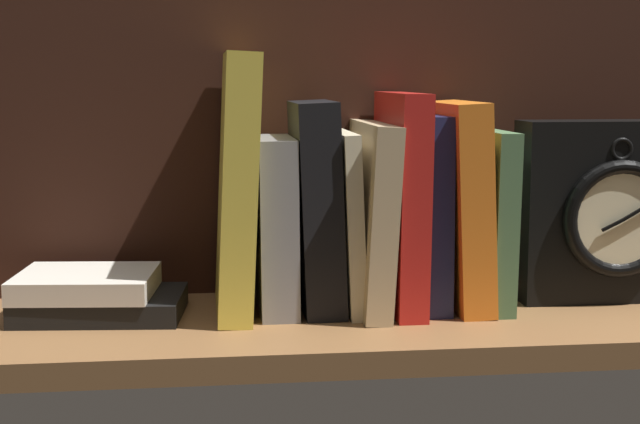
{
  "coord_description": "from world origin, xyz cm",
  "views": [
    {
      "loc": [
        -15.67,
        -92.54,
        23.64
      ],
      "look_at": [
        -3.91,
        3.3,
        10.01
      ],
      "focal_mm": 54.0,
      "sensor_mm": 36.0,
      "label": 1
    }
  ],
  "objects_px": {
    "book_gray_chess": "(276,225)",
    "book_stack_side": "(94,295)",
    "book_tan_shortstories": "(370,216)",
    "book_orange_pandolfini": "(459,205)",
    "framed_clock": "(609,212)",
    "book_cream_twain": "(347,221)",
    "book_yellow_seinlanguage": "(237,184)",
    "book_black_skeptic": "(316,206)",
    "book_green_romantic": "(488,218)",
    "book_navy_bierce": "(428,211)",
    "book_red_requiem": "(400,201)"
  },
  "relations": [
    {
      "from": "book_yellow_seinlanguage",
      "to": "framed_clock",
      "type": "distance_m",
      "value": 0.39
    },
    {
      "from": "book_navy_bierce",
      "to": "book_green_romantic",
      "type": "xyz_separation_m",
      "value": [
        0.06,
        0.0,
        -0.01
      ]
    },
    {
      "from": "book_cream_twain",
      "to": "book_navy_bierce",
      "type": "distance_m",
      "value": 0.09
    },
    {
      "from": "book_gray_chess",
      "to": "framed_clock",
      "type": "distance_m",
      "value": 0.35
    },
    {
      "from": "book_orange_pandolfini",
      "to": "book_stack_side",
      "type": "xyz_separation_m",
      "value": [
        -0.37,
        -0.0,
        -0.08
      ]
    },
    {
      "from": "book_gray_chess",
      "to": "framed_clock",
      "type": "bearing_deg",
      "value": 0.21
    },
    {
      "from": "book_red_requiem",
      "to": "book_stack_side",
      "type": "height_order",
      "value": "book_red_requiem"
    },
    {
      "from": "book_red_requiem",
      "to": "book_green_romantic",
      "type": "bearing_deg",
      "value": 0.0
    },
    {
      "from": "book_cream_twain",
      "to": "framed_clock",
      "type": "distance_m",
      "value": 0.28
    },
    {
      "from": "book_tan_shortstories",
      "to": "book_orange_pandolfini",
      "type": "height_order",
      "value": "book_orange_pandolfini"
    },
    {
      "from": "book_tan_shortstories",
      "to": "book_yellow_seinlanguage",
      "type": "bearing_deg",
      "value": 180.0
    },
    {
      "from": "book_gray_chess",
      "to": "book_tan_shortstories",
      "type": "xyz_separation_m",
      "value": [
        0.1,
        0.0,
        0.01
      ]
    },
    {
      "from": "book_yellow_seinlanguage",
      "to": "book_cream_twain",
      "type": "height_order",
      "value": "book_yellow_seinlanguage"
    },
    {
      "from": "book_navy_bierce",
      "to": "framed_clock",
      "type": "bearing_deg",
      "value": 0.38
    },
    {
      "from": "book_black_skeptic",
      "to": "book_orange_pandolfini",
      "type": "bearing_deg",
      "value": 0.0
    },
    {
      "from": "book_red_requiem",
      "to": "book_black_skeptic",
      "type": "bearing_deg",
      "value": 180.0
    },
    {
      "from": "book_navy_bierce",
      "to": "book_red_requiem",
      "type": "bearing_deg",
      "value": 180.0
    },
    {
      "from": "book_cream_twain",
      "to": "book_red_requiem",
      "type": "distance_m",
      "value": 0.06
    },
    {
      "from": "book_black_skeptic",
      "to": "book_green_romantic",
      "type": "bearing_deg",
      "value": 0.0
    },
    {
      "from": "book_green_romantic",
      "to": "framed_clock",
      "type": "xyz_separation_m",
      "value": [
        0.13,
        0.0,
        0.0
      ]
    },
    {
      "from": "book_green_romantic",
      "to": "book_navy_bierce",
      "type": "bearing_deg",
      "value": 180.0
    },
    {
      "from": "book_yellow_seinlanguage",
      "to": "book_red_requiem",
      "type": "bearing_deg",
      "value": 0.0
    },
    {
      "from": "book_cream_twain",
      "to": "book_yellow_seinlanguage",
      "type": "bearing_deg",
      "value": 180.0
    },
    {
      "from": "book_yellow_seinlanguage",
      "to": "framed_clock",
      "type": "xyz_separation_m",
      "value": [
        0.39,
        0.0,
        -0.03
      ]
    },
    {
      "from": "book_gray_chess",
      "to": "book_stack_side",
      "type": "relative_size",
      "value": 1.03
    },
    {
      "from": "book_black_skeptic",
      "to": "book_stack_side",
      "type": "xyz_separation_m",
      "value": [
        -0.22,
        -0.0,
        -0.08
      ]
    },
    {
      "from": "book_black_skeptic",
      "to": "book_cream_twain",
      "type": "xyz_separation_m",
      "value": [
        0.03,
        0.0,
        -0.02
      ]
    },
    {
      "from": "book_stack_side",
      "to": "book_orange_pandolfini",
      "type": "bearing_deg",
      "value": 0.73
    },
    {
      "from": "book_tan_shortstories",
      "to": "framed_clock",
      "type": "bearing_deg",
      "value": 0.29
    },
    {
      "from": "book_gray_chess",
      "to": "book_yellow_seinlanguage",
      "type": "bearing_deg",
      "value": 180.0
    },
    {
      "from": "book_gray_chess",
      "to": "book_tan_shortstories",
      "type": "bearing_deg",
      "value": 0.0
    },
    {
      "from": "book_yellow_seinlanguage",
      "to": "book_cream_twain",
      "type": "bearing_deg",
      "value": 0.0
    },
    {
      "from": "book_black_skeptic",
      "to": "framed_clock",
      "type": "xyz_separation_m",
      "value": [
        0.31,
        0.0,
        -0.01
      ]
    },
    {
      "from": "book_gray_chess",
      "to": "book_red_requiem",
      "type": "bearing_deg",
      "value": 0.0
    },
    {
      "from": "book_navy_bierce",
      "to": "book_orange_pandolfini",
      "type": "bearing_deg",
      "value": 0.0
    },
    {
      "from": "framed_clock",
      "to": "book_stack_side",
      "type": "distance_m",
      "value": 0.54
    },
    {
      "from": "book_yellow_seinlanguage",
      "to": "book_gray_chess",
      "type": "relative_size",
      "value": 1.47
    },
    {
      "from": "book_green_romantic",
      "to": "framed_clock",
      "type": "distance_m",
      "value": 0.13
    },
    {
      "from": "book_black_skeptic",
      "to": "book_navy_bierce",
      "type": "bearing_deg",
      "value": 0.0
    },
    {
      "from": "book_cream_twain",
      "to": "book_navy_bierce",
      "type": "relative_size",
      "value": 0.92
    },
    {
      "from": "book_tan_shortstories",
      "to": "book_navy_bierce",
      "type": "height_order",
      "value": "book_navy_bierce"
    },
    {
      "from": "book_orange_pandolfini",
      "to": "framed_clock",
      "type": "bearing_deg",
      "value": 0.46
    },
    {
      "from": "book_orange_pandolfini",
      "to": "book_navy_bierce",
      "type": "bearing_deg",
      "value": 180.0
    },
    {
      "from": "book_black_skeptic",
      "to": "book_navy_bierce",
      "type": "relative_size",
      "value": 1.07
    },
    {
      "from": "book_cream_twain",
      "to": "book_stack_side",
      "type": "height_order",
      "value": "book_cream_twain"
    },
    {
      "from": "book_cream_twain",
      "to": "book_tan_shortstories",
      "type": "xyz_separation_m",
      "value": [
        0.02,
        0.0,
        0.0
      ]
    },
    {
      "from": "book_cream_twain",
      "to": "book_tan_shortstories",
      "type": "relative_size",
      "value": 0.95
    },
    {
      "from": "book_gray_chess",
      "to": "book_tan_shortstories",
      "type": "relative_size",
      "value": 0.93
    },
    {
      "from": "book_yellow_seinlanguage",
      "to": "book_gray_chess",
      "type": "height_order",
      "value": "book_yellow_seinlanguage"
    },
    {
      "from": "book_red_requiem",
      "to": "book_green_romantic",
      "type": "height_order",
      "value": "book_red_requiem"
    }
  ]
}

